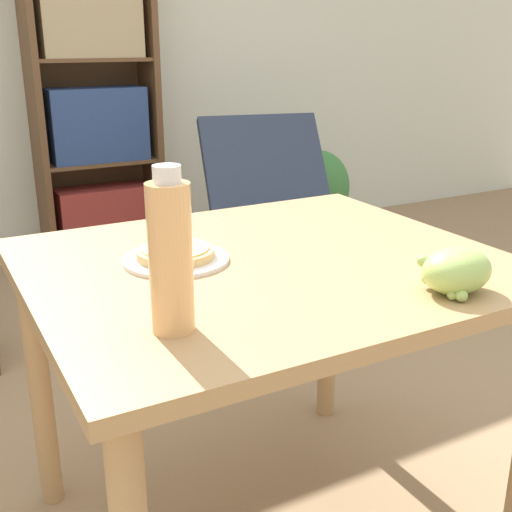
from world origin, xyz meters
name	(u,v)px	position (x,y,z in m)	size (l,w,h in m)	color
wall_back	(27,29)	(0.00, 2.62, 1.30)	(8.00, 0.05, 2.60)	silver
dining_table	(266,303)	(0.02, 0.01, 0.66)	(1.06, 0.92, 0.77)	tan
pizza_on_plate	(176,256)	(-0.17, 0.10, 0.78)	(0.24, 0.24, 0.04)	white
grape_bunch	(455,271)	(0.25, -0.34, 0.81)	(0.15, 0.12, 0.09)	#A8CC66
drink_bottle	(170,256)	(-0.30, -0.24, 0.91)	(0.08, 0.08, 0.29)	#EFB270
lounge_chair_far	(277,243)	(0.87, 1.41, 0.29)	(0.76, 0.88, 0.88)	black
bookshelf	(96,120)	(0.29, 2.44, 0.81)	(0.68, 0.31, 1.72)	brown
potted_plant_floor	(318,195)	(1.62, 2.16, 0.29)	(0.42, 0.36, 0.58)	#70665B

